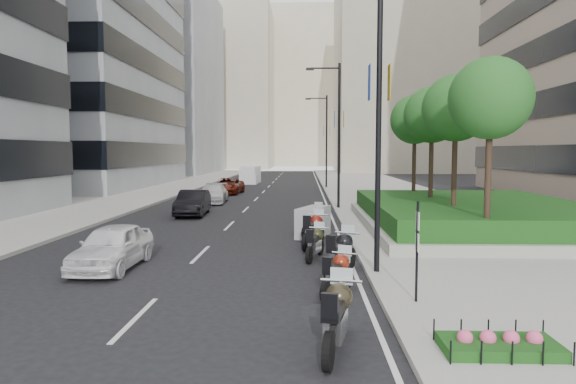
{
  "coord_description": "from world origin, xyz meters",
  "views": [
    {
      "loc": [
        2.19,
        -13.83,
        3.66
      ],
      "look_at": [
        1.52,
        6.86,
        2.0
      ],
      "focal_mm": 32.0,
      "sensor_mm": 36.0,
      "label": 1
    }
  ],
  "objects_px": {
    "motorcycle_1": "(338,274)",
    "motorcycle_0": "(337,316)",
    "car_d": "(227,186)",
    "parking_sign": "(417,246)",
    "lamp_post_2": "(325,136)",
    "motorcycle_5": "(313,222)",
    "lamp_post_1": "(336,128)",
    "motorcycle_4": "(314,230)",
    "lamp_post_0": "(373,101)",
    "delivery_van": "(250,176)",
    "motorcycle_3": "(315,243)",
    "car_a": "(112,246)",
    "car_b": "(193,203)",
    "car_c": "(213,194)",
    "motorcycle_6": "(315,218)",
    "motorcycle_2": "(341,253)"
  },
  "relations": [
    {
      "from": "parking_sign",
      "to": "car_b",
      "type": "distance_m",
      "value": 19.19
    },
    {
      "from": "motorcycle_6",
      "to": "car_c",
      "type": "distance_m",
      "value": 13.91
    },
    {
      "from": "lamp_post_0",
      "to": "delivery_van",
      "type": "height_order",
      "value": "lamp_post_0"
    },
    {
      "from": "motorcycle_2",
      "to": "car_a",
      "type": "xyz_separation_m",
      "value": [
        -7.08,
        0.57,
        0.05
      ]
    },
    {
      "from": "parking_sign",
      "to": "motorcycle_2",
      "type": "relative_size",
      "value": 1.11
    },
    {
      "from": "car_d",
      "to": "motorcycle_5",
      "type": "bearing_deg",
      "value": -69.32
    },
    {
      "from": "car_d",
      "to": "parking_sign",
      "type": "bearing_deg",
      "value": -70.71
    },
    {
      "from": "lamp_post_1",
      "to": "car_d",
      "type": "distance_m",
      "value": 15.05
    },
    {
      "from": "lamp_post_0",
      "to": "lamp_post_2",
      "type": "bearing_deg",
      "value": 90.0
    },
    {
      "from": "lamp_post_1",
      "to": "car_b",
      "type": "height_order",
      "value": "lamp_post_1"
    },
    {
      "from": "lamp_post_2",
      "to": "motorcycle_5",
      "type": "xyz_separation_m",
      "value": [
        -1.59,
        -28.28,
        -4.42
      ]
    },
    {
      "from": "lamp_post_0",
      "to": "lamp_post_1",
      "type": "xyz_separation_m",
      "value": [
        0.0,
        17.0,
        0.0
      ]
    },
    {
      "from": "car_a",
      "to": "motorcycle_4",
      "type": "bearing_deg",
      "value": 31.54
    },
    {
      "from": "lamp_post_2",
      "to": "motorcycle_6",
      "type": "relative_size",
      "value": 4.36
    },
    {
      "from": "motorcycle_1",
      "to": "motorcycle_3",
      "type": "distance_m",
      "value": 4.35
    },
    {
      "from": "motorcycle_5",
      "to": "car_d",
      "type": "relative_size",
      "value": 0.47
    },
    {
      "from": "lamp_post_2",
      "to": "car_a",
      "type": "distance_m",
      "value": 35.42
    },
    {
      "from": "motorcycle_4",
      "to": "car_b",
      "type": "bearing_deg",
      "value": 54.59
    },
    {
      "from": "motorcycle_3",
      "to": "car_d",
      "type": "relative_size",
      "value": 0.41
    },
    {
      "from": "motorcycle_0",
      "to": "motorcycle_6",
      "type": "bearing_deg",
      "value": 12.47
    },
    {
      "from": "lamp_post_1",
      "to": "motorcycle_4",
      "type": "xyz_separation_m",
      "value": [
        -1.6,
        -12.48,
        -4.42
      ]
    },
    {
      "from": "parking_sign",
      "to": "motorcycle_6",
      "type": "relative_size",
      "value": 1.21
    },
    {
      "from": "motorcycle_1",
      "to": "motorcycle_0",
      "type": "bearing_deg",
      "value": -159.21
    },
    {
      "from": "motorcycle_2",
      "to": "car_d",
      "type": "relative_size",
      "value": 0.46
    },
    {
      "from": "lamp_post_0",
      "to": "car_b",
      "type": "xyz_separation_m",
      "value": [
        -8.3,
        13.95,
        -4.35
      ]
    },
    {
      "from": "car_a",
      "to": "motorcycle_5",
      "type": "bearing_deg",
      "value": 44.06
    },
    {
      "from": "car_d",
      "to": "delivery_van",
      "type": "xyz_separation_m",
      "value": [
        0.43,
        14.22,
        0.21
      ]
    },
    {
      "from": "motorcycle_0",
      "to": "delivery_van",
      "type": "xyz_separation_m",
      "value": [
        -6.74,
        48.46,
        0.26
      ]
    },
    {
      "from": "parking_sign",
      "to": "motorcycle_5",
      "type": "xyz_separation_m",
      "value": [
        -2.25,
        9.72,
        -0.81
      ]
    },
    {
      "from": "motorcycle_1",
      "to": "motorcycle_4",
      "type": "xyz_separation_m",
      "value": [
        -0.49,
        6.49,
        0.1
      ]
    },
    {
      "from": "lamp_post_2",
      "to": "parking_sign",
      "type": "height_order",
      "value": "lamp_post_2"
    },
    {
      "from": "motorcycle_3",
      "to": "car_a",
      "type": "bearing_deg",
      "value": 119.9
    },
    {
      "from": "parking_sign",
      "to": "motorcycle_1",
      "type": "relative_size",
      "value": 1.32
    },
    {
      "from": "car_a",
      "to": "parking_sign",
      "type": "bearing_deg",
      "value": -22.74
    },
    {
      "from": "motorcycle_5",
      "to": "motorcycle_3",
      "type": "bearing_deg",
      "value": -158.41
    },
    {
      "from": "car_a",
      "to": "car_c",
      "type": "height_order",
      "value": "car_a"
    },
    {
      "from": "lamp_post_0",
      "to": "motorcycle_6",
      "type": "relative_size",
      "value": 4.36
    },
    {
      "from": "parking_sign",
      "to": "car_a",
      "type": "xyz_separation_m",
      "value": [
        -8.6,
        3.76,
        -0.76
      ]
    },
    {
      "from": "lamp_post_0",
      "to": "car_b",
      "type": "height_order",
      "value": "lamp_post_0"
    },
    {
      "from": "motorcycle_6",
      "to": "motorcycle_0",
      "type": "bearing_deg",
      "value": -162.04
    },
    {
      "from": "lamp_post_2",
      "to": "motorcycle_2",
      "type": "xyz_separation_m",
      "value": [
        -0.87,
        -34.81,
        -4.42
      ]
    },
    {
      "from": "parking_sign",
      "to": "car_b",
      "type": "relative_size",
      "value": 0.57
    },
    {
      "from": "motorcycle_5",
      "to": "motorcycle_6",
      "type": "relative_size",
      "value": 1.11
    },
    {
      "from": "car_c",
      "to": "motorcycle_4",
      "type": "bearing_deg",
      "value": -70.07
    },
    {
      "from": "car_d",
      "to": "car_c",
      "type": "bearing_deg",
      "value": -86.01
    },
    {
      "from": "motorcycle_5",
      "to": "car_c",
      "type": "height_order",
      "value": "car_c"
    },
    {
      "from": "lamp_post_0",
      "to": "motorcycle_6",
      "type": "distance_m",
      "value": 10.06
    },
    {
      "from": "motorcycle_2",
      "to": "motorcycle_0",
      "type": "bearing_deg",
      "value": -160.68
    },
    {
      "from": "lamp_post_2",
      "to": "motorcycle_0",
      "type": "distance_m",
      "value": 40.91
    },
    {
      "from": "motorcycle_2",
      "to": "car_b",
      "type": "distance_m",
      "value": 15.64
    }
  ]
}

